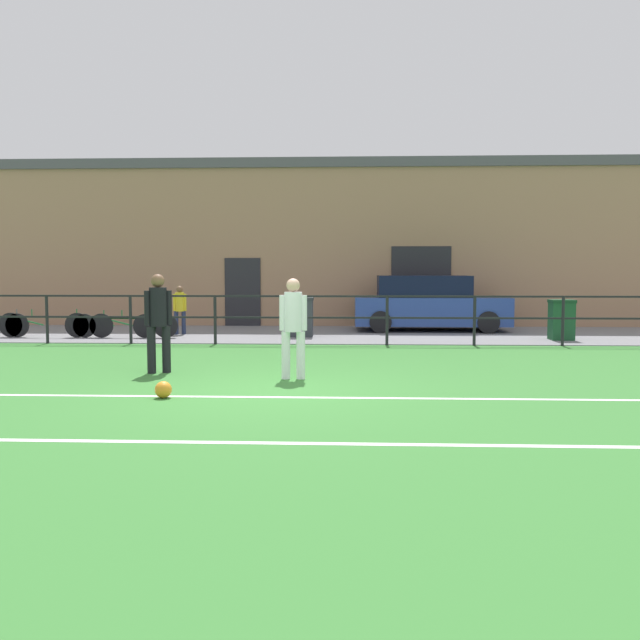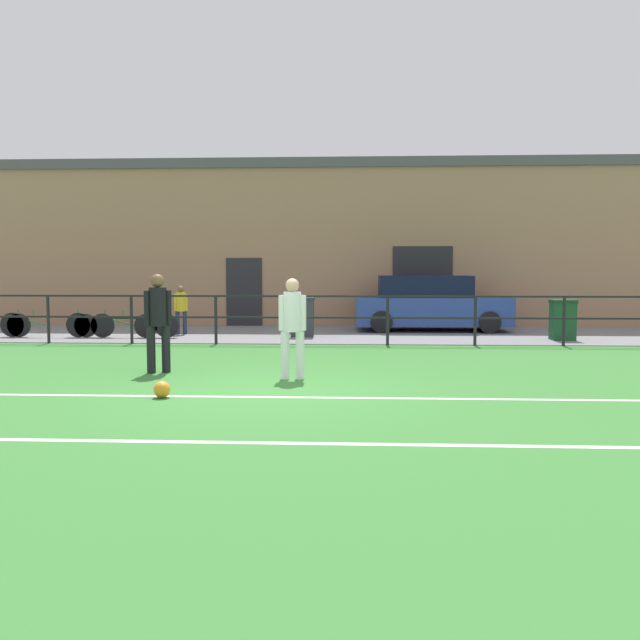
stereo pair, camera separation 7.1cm
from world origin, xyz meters
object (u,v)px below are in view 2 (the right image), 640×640
object	(u,v)px
spectator_child	(181,307)
bicycle_parked_1	(116,325)
player_striker	(292,322)
soccer_ball_spare	(162,389)
bicycle_parked_3	(134,325)
player_goalkeeper	(158,317)
bicycle_parked_2	(45,324)
trash_bin_0	(563,320)
trash_bin_1	(303,317)
parked_car_red	(430,305)

from	to	relation	value
spectator_child	bicycle_parked_1	distance (m)	1.79
player_striker	soccer_ball_spare	size ratio (longest dim) A/B	6.99
bicycle_parked_3	bicycle_parked_1	bearing A→B (deg)	180.00
player_goalkeeper	soccer_ball_spare	bearing A→B (deg)	-96.81
player_goalkeeper	bicycle_parked_2	xyz separation A→B (m)	(-4.57, 5.57, -0.60)
soccer_ball_spare	trash_bin_0	size ratio (longest dim) A/B	0.23
player_goalkeeper	trash_bin_1	distance (m)	6.42
bicycle_parked_3	trash_bin_0	bearing A→B (deg)	-0.13
spectator_child	trash_bin_1	xyz separation A→B (m)	(3.29, -0.47, -0.22)
parked_car_red	bicycle_parked_1	distance (m)	8.54
player_goalkeeper	spectator_child	bearing A→B (deg)	77.17
soccer_ball_spare	spectator_child	xyz separation A→B (m)	(-2.00, 8.77, 0.64)
trash_bin_0	trash_bin_1	distance (m)	6.46
player_striker	trash_bin_0	world-z (taller)	player_striker
player_goalkeeper	bicycle_parked_3	distance (m)	6.04
player_goalkeeper	bicycle_parked_2	size ratio (longest dim) A/B	0.71
spectator_child	parked_car_red	xyz separation A→B (m)	(6.77, 1.39, 0.00)
trash_bin_0	player_goalkeeper	bearing A→B (deg)	-146.60
trash_bin_0	parked_car_red	bearing A→B (deg)	140.76
bicycle_parked_3	spectator_child	bearing A→B (deg)	46.66
bicycle_parked_2	bicycle_parked_3	size ratio (longest dim) A/B	1.04
player_goalkeeper	parked_car_red	world-z (taller)	player_goalkeeper
parked_car_red	soccer_ball_spare	bearing A→B (deg)	-115.12
spectator_child	bicycle_parked_2	size ratio (longest dim) A/B	0.55
player_goalkeeper	trash_bin_1	size ratio (longest dim) A/B	1.65
spectator_child	bicycle_parked_3	xyz separation A→B (m)	(-0.94, -1.00, -0.41)
parked_car_red	bicycle_parked_3	size ratio (longest dim) A/B	1.89
parked_car_red	bicycle_parked_3	bearing A→B (deg)	-162.76
bicycle_parked_2	bicycle_parked_3	distance (m)	2.31
trash_bin_0	spectator_child	bearing A→B (deg)	174.00
player_goalkeeper	parked_car_red	size ratio (longest dim) A/B	0.39
parked_car_red	bicycle_parked_2	world-z (taller)	parked_car_red
trash_bin_1	bicycle_parked_2	bearing A→B (deg)	-175.37
player_goalkeeper	soccer_ball_spare	world-z (taller)	player_goalkeeper
soccer_ball_spare	trash_bin_0	bearing A→B (deg)	45.08
parked_car_red	trash_bin_0	distance (m)	3.83
bicycle_parked_3	player_striker	bearing A→B (deg)	-53.09
soccer_ball_spare	parked_car_red	bearing A→B (deg)	64.88
spectator_child	trash_bin_1	bearing A→B (deg)	159.27
soccer_ball_spare	trash_bin_0	xyz separation A→B (m)	(7.72, 7.74, 0.40)
bicycle_parked_3	trash_bin_1	distance (m)	4.27
bicycle_parked_2	parked_car_red	bearing A→B (deg)	13.43
bicycle_parked_3	soccer_ball_spare	bearing A→B (deg)	-69.22
player_striker	bicycle_parked_3	xyz separation A→B (m)	(-4.58, 6.09, -0.57)
soccer_ball_spare	spectator_child	bearing A→B (deg)	102.88
bicycle_parked_1	trash_bin_1	size ratio (longest dim) A/B	2.13
soccer_ball_spare	bicycle_parked_2	distance (m)	9.38
bicycle_parked_1	trash_bin_0	world-z (taller)	trash_bin_0
player_striker	parked_car_red	xyz separation A→B (m)	(3.13, 8.49, -0.15)
player_goalkeeper	bicycle_parked_1	world-z (taller)	player_goalkeeper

